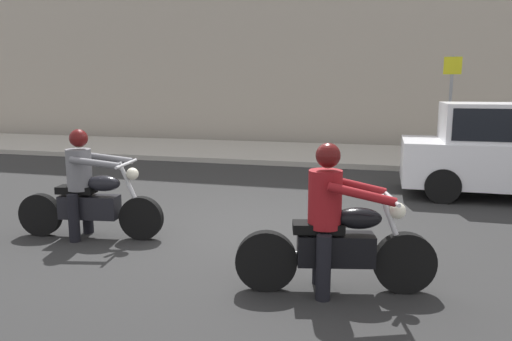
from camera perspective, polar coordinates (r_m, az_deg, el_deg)
ground_plane at (r=7.12m, az=-1.20°, el=-7.17°), size 80.00×80.00×0.00m
sidewalk_slab at (r=14.79m, az=7.58°, el=2.02°), size 40.00×4.40×0.14m
motorcycle_with_rider_crimson at (r=4.96m, az=9.38°, el=-7.34°), size 2.04×0.78×1.56m
motorcycle_with_rider_gray at (r=7.04m, az=-19.47°, el=-2.65°), size 2.09×0.74×1.53m
parked_hatchback_white at (r=10.18m, az=27.69°, el=2.25°), size 3.74×1.76×1.80m
street_sign_post at (r=13.44m, az=22.26°, el=7.95°), size 0.44×0.08×2.75m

